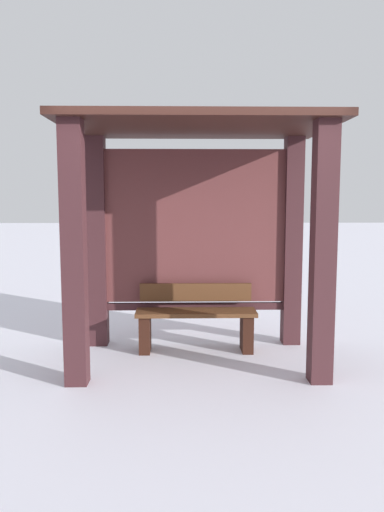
# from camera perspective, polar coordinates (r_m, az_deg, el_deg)

# --- Properties ---
(ground_plane) EXTENTS (60.00, 60.00, 0.00)m
(ground_plane) POSITION_cam_1_polar(r_m,az_deg,el_deg) (5.33, 0.57, -12.02)
(ground_plane) COLOR white
(bus_shelter) EXTENTS (2.67, 1.66, 2.47)m
(bus_shelter) POSITION_cam_1_polar(r_m,az_deg,el_deg) (5.23, 0.53, 5.86)
(bus_shelter) COLOR #3D1E22
(bus_shelter) RESTS_ON ground
(bench_left_inside) EXTENTS (1.34, 0.35, 0.75)m
(bench_left_inside) POSITION_cam_1_polar(r_m,az_deg,el_deg) (5.56, 0.46, -7.32)
(bench_left_inside) COLOR #57331D
(bench_left_inside) RESTS_ON ground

